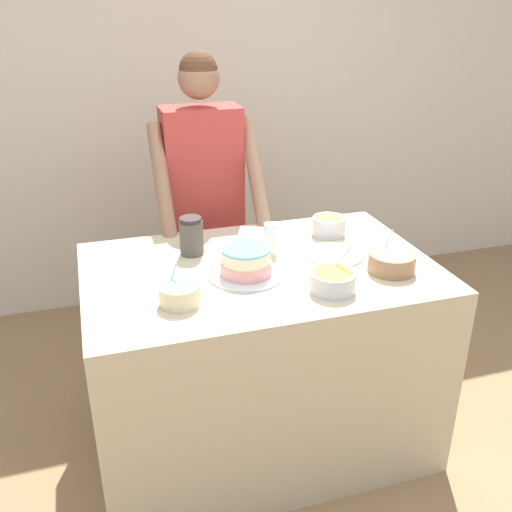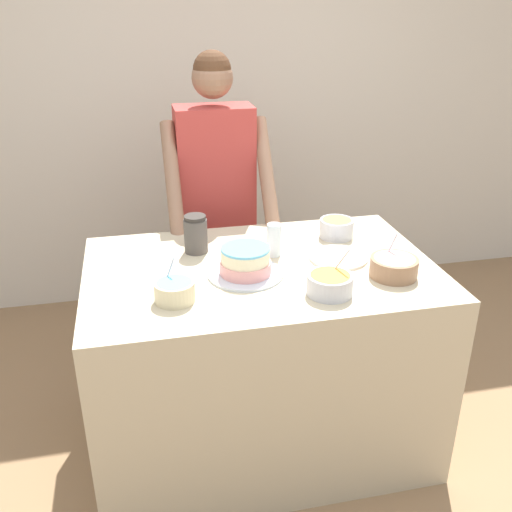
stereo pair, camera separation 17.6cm
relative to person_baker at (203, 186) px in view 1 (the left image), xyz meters
name	(u,v)px [view 1 (the left image)]	position (x,y,z in m)	size (l,w,h in m)	color
ground_plane	(293,510)	(0.07, -1.25, -1.04)	(14.00, 14.00, 0.00)	#93704C
wall_back	(185,108)	(0.07, 0.84, 0.26)	(10.00, 0.05, 2.60)	beige
counter	(260,356)	(0.07, -0.78, -0.58)	(1.47, 0.95, 0.91)	#C6B793
person_baker	(203,186)	(0.00, 0.00, 0.00)	(0.55, 0.48, 1.72)	#2D2D38
cake	(246,263)	(-0.01, -0.84, -0.07)	(0.31, 0.31, 0.12)	silver
frosting_bowl_olive	(329,225)	(0.49, -0.53, -0.08)	(0.16, 0.16, 0.09)	silver
frosting_bowl_blue	(180,294)	(-0.31, -0.99, -0.08)	(0.15, 0.15, 0.15)	beige
frosting_bowl_pink	(392,261)	(0.58, -0.98, -0.08)	(0.19, 0.19, 0.16)	#936B4C
frosting_bowl_orange	(333,280)	(0.27, -1.07, -0.08)	(0.18, 0.18, 0.17)	silver
drinking_glass	(271,239)	(0.15, -0.68, -0.05)	(0.06, 0.06, 0.15)	silver
ceramic_plate	(335,255)	(0.42, -0.77, -0.12)	(0.26, 0.26, 0.01)	white
stoneware_jar	(191,236)	(-0.18, -0.56, -0.04)	(0.10, 0.10, 0.17)	#4C4742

